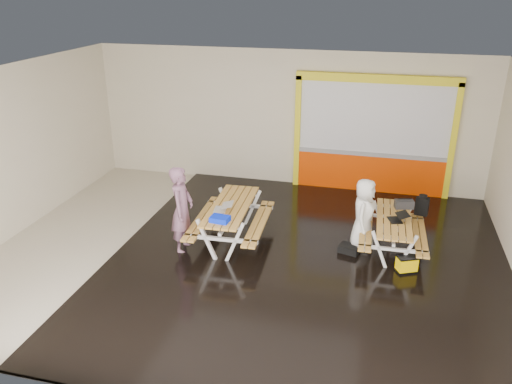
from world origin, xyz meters
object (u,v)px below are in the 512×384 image
(picnic_table_left, at_px, (231,214))
(laptop_left, at_px, (223,208))
(dark_case, at_px, (349,249))
(blue_pouch, at_px, (220,219))
(picnic_table_right, at_px, (393,226))
(laptop_right, at_px, (398,218))
(toolbox, at_px, (404,204))
(person_left, at_px, (182,210))
(person_right, at_px, (364,214))
(fluke_bag, at_px, (407,264))
(backpack, at_px, (422,205))

(picnic_table_left, distance_m, laptop_left, 0.38)
(dark_case, bearing_deg, blue_pouch, -160.02)
(picnic_table_right, bearing_deg, laptop_right, -56.23)
(laptop_right, relative_size, blue_pouch, 1.26)
(toolbox, bearing_deg, laptop_right, -101.01)
(person_left, distance_m, person_right, 3.57)
(blue_pouch, height_order, fluke_bag, blue_pouch)
(picnic_table_right, distance_m, laptop_right, 0.25)
(person_left, bearing_deg, laptop_left, -73.99)
(person_left, distance_m, toolbox, 4.48)
(picnic_table_right, distance_m, toolbox, 0.63)
(fluke_bag, bearing_deg, person_right, 139.37)
(picnic_table_right, xyz_separation_m, blue_pouch, (-3.19, -1.17, 0.32))
(blue_pouch, bearing_deg, picnic_table_left, 91.83)
(laptop_right, bearing_deg, dark_case, -166.95)
(picnic_table_left, bearing_deg, picnic_table_right, 7.00)
(picnic_table_left, xyz_separation_m, dark_case, (2.42, 0.10, -0.53))
(laptop_left, bearing_deg, toolbox, 19.16)
(backpack, distance_m, dark_case, 1.93)
(person_left, distance_m, dark_case, 3.39)
(person_left, height_order, fluke_bag, person_left)
(picnic_table_right, relative_size, laptop_right, 4.31)
(person_right, distance_m, toolbox, 0.96)
(blue_pouch, relative_size, toolbox, 0.86)
(picnic_table_right, xyz_separation_m, toolbox, (0.19, 0.54, 0.26))
(picnic_table_left, relative_size, toolbox, 5.40)
(picnic_table_left, xyz_separation_m, laptop_left, (-0.08, -0.28, 0.25))
(person_left, height_order, backpack, person_left)
(person_right, distance_m, dark_case, 0.75)
(picnic_table_right, height_order, laptop_right, laptop_right)
(picnic_table_right, xyz_separation_m, person_left, (-4.04, -0.94, 0.31))
(picnic_table_right, relative_size, person_right, 1.31)
(blue_pouch, bearing_deg, picnic_table_right, 20.09)
(laptop_right, height_order, fluke_bag, laptop_right)
(fluke_bag, bearing_deg, laptop_left, 178.29)
(person_right, relative_size, laptop_left, 3.48)
(blue_pouch, distance_m, fluke_bag, 3.56)
(person_left, xyz_separation_m, fluke_bag, (4.32, 0.16, -0.69))
(person_right, xyz_separation_m, dark_case, (-0.21, -0.26, -0.67))
(picnic_table_right, height_order, backpack, backpack)
(laptop_right, relative_size, fluke_bag, 1.00)
(fluke_bag, bearing_deg, backpack, 80.32)
(laptop_left, bearing_deg, fluke_bag, -1.71)
(picnic_table_left, bearing_deg, laptop_right, 5.19)
(person_right, bearing_deg, laptop_right, -87.66)
(fluke_bag, bearing_deg, laptop_right, 107.82)
(laptop_left, height_order, fluke_bag, laptop_left)
(laptop_right, bearing_deg, blue_pouch, -161.80)
(laptop_right, distance_m, dark_case, 1.12)
(fluke_bag, bearing_deg, person_left, -177.84)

